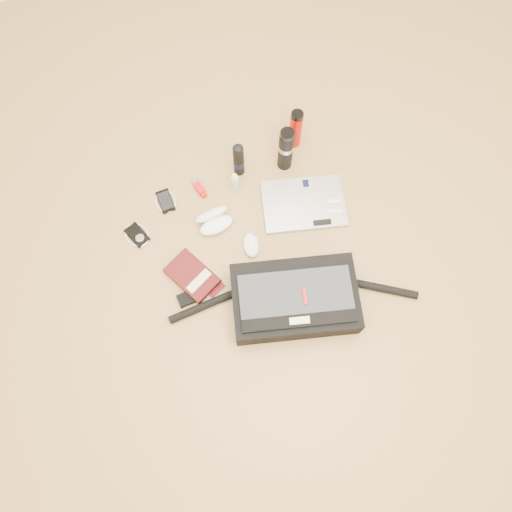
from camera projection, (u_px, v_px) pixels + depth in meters
name	position (u px, v px, depth m)	size (l,w,h in m)	color
ground	(268.00, 264.00, 2.19)	(4.00, 4.00, 0.00)	#A27A43
messenger_bag	(294.00, 299.00, 2.07)	(0.99, 0.51, 0.15)	black
laptop	(304.00, 204.00, 2.27)	(0.44, 0.38, 0.04)	#ABABAD
book	(193.00, 276.00, 2.15)	(0.20, 0.25, 0.04)	#400C0C
passport	(210.00, 284.00, 2.16)	(0.11, 0.13, 0.01)	#48060C
mouse	(251.00, 245.00, 2.20)	(0.11, 0.13, 0.04)	white
sunglasses_case	(214.00, 220.00, 2.23)	(0.16, 0.14, 0.09)	white
ipod	(137.00, 235.00, 2.23)	(0.12, 0.13, 0.01)	black
phone	(165.00, 201.00, 2.29)	(0.10, 0.12, 0.01)	black
inhaler	(199.00, 188.00, 2.30)	(0.04, 0.11, 0.03)	red
spray_bottle	(235.00, 182.00, 2.26)	(0.04, 0.04, 0.13)	#A3C5D7
aerosol_can	(239.00, 160.00, 2.25)	(0.06, 0.06, 0.21)	black
thermos_black	(286.00, 149.00, 2.24)	(0.08, 0.08, 0.26)	black
thermos_red	(296.00, 129.00, 2.29)	(0.06, 0.06, 0.23)	#A80B04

